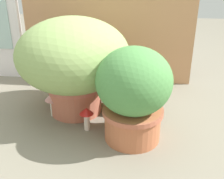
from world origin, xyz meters
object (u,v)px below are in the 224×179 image
cat (134,91)px  mushroom_ornament_pink (53,99)px  mushroom_ornament_red (87,114)px  leafy_planter (134,92)px  grass_planter (73,59)px

cat → mushroom_ornament_pink: bearing=-163.7°
cat → mushroom_ornament_red: size_ratio=2.99×
leafy_planter → cat: 0.33m
cat → mushroom_ornament_pink: 0.47m
grass_planter → mushroom_ornament_red: bearing=-61.8°
grass_planter → cat: grass_planter is taller
cat → mushroom_ornament_pink: (-0.45, -0.13, -0.02)m
grass_planter → mushroom_ornament_red: 0.32m
mushroom_ornament_pink → cat: bearing=16.3°
cat → mushroom_ornament_red: 0.35m
grass_planter → leafy_planter: size_ratio=1.31×
leafy_planter → grass_planter: bearing=145.3°
grass_planter → mushroom_ornament_pink: size_ratio=4.27×
grass_planter → mushroom_ornament_pink: 0.26m
cat → mushroom_ornament_red: bearing=-132.3°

